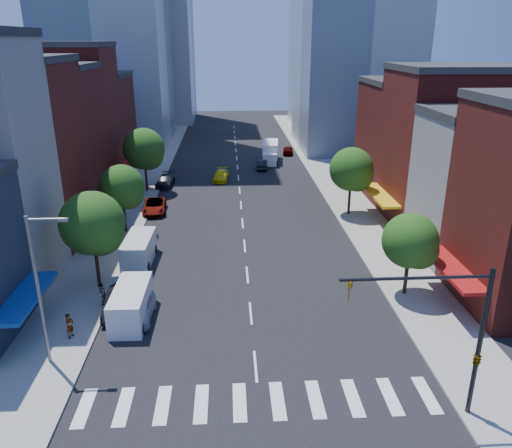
{
  "coord_description": "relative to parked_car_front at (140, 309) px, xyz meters",
  "views": [
    {
      "loc": [
        -1.34,
        -24.21,
        17.83
      ],
      "look_at": [
        0.61,
        10.27,
        5.0
      ],
      "focal_mm": 35.0,
      "sensor_mm": 36.0,
      "label": 1
    }
  ],
  "objects": [
    {
      "name": "ground",
      "position": [
        7.5,
        -5.75,
        -0.73
      ],
      "size": [
        220.0,
        220.0,
        0.0
      ],
      "primitive_type": "plane",
      "color": "black",
      "rests_on": "ground"
    },
    {
      "name": "sidewalk_left",
      "position": [
        -5.0,
        34.25,
        -0.65
      ],
      "size": [
        5.0,
        120.0,
        0.15
      ],
      "primitive_type": "cube",
      "color": "gray",
      "rests_on": "ground"
    },
    {
      "name": "sidewalk_right",
      "position": [
        20.0,
        34.25,
        -0.65
      ],
      "size": [
        5.0,
        120.0,
        0.15
      ],
      "primitive_type": "cube",
      "color": "gray",
      "rests_on": "ground"
    },
    {
      "name": "crosswalk",
      "position": [
        7.5,
        -8.75,
        -0.72
      ],
      "size": [
        19.0,
        3.0,
        0.01
      ],
      "primitive_type": "cube",
      "color": "silver",
      "rests_on": "ground"
    },
    {
      "name": "bldg_left_2",
      "position": [
        -13.5,
        14.75,
        7.27
      ],
      "size": [
        12.0,
        9.0,
        16.0
      ],
      "primitive_type": "cube",
      "color": "#5B1715",
      "rests_on": "ground"
    },
    {
      "name": "bldg_left_3",
      "position": [
        -13.5,
        23.25,
        6.77
      ],
      "size": [
        12.0,
        8.0,
        15.0
      ],
      "primitive_type": "cube",
      "color": "#531B14",
      "rests_on": "ground"
    },
    {
      "name": "bldg_left_4",
      "position": [
        -13.5,
        31.75,
        7.77
      ],
      "size": [
        12.0,
        9.0,
        17.0
      ],
      "primitive_type": "cube",
      "color": "#5B1715",
      "rests_on": "ground"
    },
    {
      "name": "bldg_left_5",
      "position": [
        -13.5,
        41.25,
        5.77
      ],
      "size": [
        12.0,
        10.0,
        13.0
      ],
      "primitive_type": "cube",
      "color": "#531B14",
      "rests_on": "ground"
    },
    {
      "name": "bldg_right_1",
      "position": [
        28.5,
        9.25,
        5.27
      ],
      "size": [
        12.0,
        8.0,
        12.0
      ],
      "primitive_type": "cube",
      "color": "beige",
      "rests_on": "ground"
    },
    {
      "name": "bldg_right_2",
      "position": [
        28.5,
        18.25,
        6.77
      ],
      "size": [
        12.0,
        10.0,
        15.0
      ],
      "primitive_type": "cube",
      "color": "#5B1715",
      "rests_on": "ground"
    },
    {
      "name": "bldg_right_3",
      "position": [
        28.5,
        28.25,
        5.77
      ],
      "size": [
        12.0,
        10.0,
        13.0
      ],
      "primitive_type": "cube",
      "color": "#531B14",
      "rests_on": "ground"
    },
    {
      "name": "traffic_signal",
      "position": [
        17.44,
        -10.25,
        3.43
      ],
      "size": [
        7.24,
        2.24,
        8.0
      ],
      "color": "black",
      "rests_on": "sidewalk_right"
    },
    {
      "name": "streetlight",
      "position": [
        -4.31,
        -4.75,
        4.55
      ],
      "size": [
        2.25,
        0.25,
        9.0
      ],
      "color": "slate",
      "rests_on": "sidewalk_left"
    },
    {
      "name": "tree_left_near",
      "position": [
        -3.85,
        5.17,
        4.14
      ],
      "size": [
        4.8,
        4.8,
        7.3
      ],
      "color": "black",
      "rests_on": "sidewalk_left"
    },
    {
      "name": "tree_left_mid",
      "position": [
        -3.85,
        16.17,
        3.8
      ],
      "size": [
        4.2,
        4.2,
        6.65
      ],
      "color": "black",
      "rests_on": "sidewalk_left"
    },
    {
      "name": "tree_left_far",
      "position": [
        -3.85,
        30.17,
        4.47
      ],
      "size": [
        5.0,
        5.0,
        7.75
      ],
      "color": "black",
      "rests_on": "sidewalk_left"
    },
    {
      "name": "tree_right_near",
      "position": [
        19.15,
        2.17,
        3.46
      ],
      "size": [
        4.0,
        4.0,
        6.2
      ],
      "color": "black",
      "rests_on": "sidewalk_right"
    },
    {
      "name": "tree_right_far",
      "position": [
        19.15,
        20.17,
        4.14
      ],
      "size": [
        4.6,
        4.6,
        7.2
      ],
      "color": "black",
      "rests_on": "sidewalk_right"
    },
    {
      "name": "parked_car_front",
      "position": [
        0.0,
        0.0,
        0.0
      ],
      "size": [
        1.83,
        4.32,
        1.46
      ],
      "primitive_type": "imported",
      "rotation": [
        0.0,
        0.0,
        -0.02
      ],
      "color": "silver",
      "rests_on": "ground"
    },
    {
      "name": "parked_car_second",
      "position": [
        -1.56,
        0.99,
        0.04
      ],
      "size": [
        1.67,
        4.67,
        1.53
      ],
      "primitive_type": "imported",
      "rotation": [
        0.0,
        0.0,
        -0.01
      ],
      "color": "black",
      "rests_on": "ground"
    },
    {
      "name": "parked_car_third",
      "position": [
        -2.0,
        22.27,
        -0.02
      ],
      "size": [
        2.69,
        5.25,
        1.42
      ],
      "primitive_type": "imported",
      "rotation": [
        0.0,
        0.0,
        0.07
      ],
      "color": "#999999",
      "rests_on": "ground"
    },
    {
      "name": "parked_car_rear",
      "position": [
        -2.0,
        32.69,
        -0.03
      ],
      "size": [
        2.33,
        4.97,
        1.4
      ],
      "primitive_type": "imported",
      "rotation": [
        0.0,
        0.0,
        -0.08
      ],
      "color": "black",
      "rests_on": "ground"
    },
    {
      "name": "cargo_van_near",
      "position": [
        -0.55,
        -0.18,
        0.41
      ],
      "size": [
        2.26,
        5.41,
        2.29
      ],
      "rotation": [
        0.0,
        0.0,
        -0.01
      ],
      "color": "silver",
      "rests_on": "ground"
    },
    {
      "name": "cargo_van_far",
      "position": [
        -1.53,
        9.09,
        0.4
      ],
      "size": [
        2.33,
        5.41,
        2.28
      ],
      "rotation": [
        0.0,
        0.0,
        -0.03
      ],
      "color": "silver",
      "rests_on": "ground"
    },
    {
      "name": "taxi",
      "position": [
        5.15,
        34.99,
        -0.05
      ],
      "size": [
        2.32,
        4.81,
        1.35
      ],
      "primitive_type": "imported",
      "rotation": [
        0.0,
        0.0,
        -0.09
      ],
      "color": "yellow",
      "rests_on": "ground"
    },
    {
      "name": "traffic_car_oncoming",
      "position": [
        11.02,
        40.98,
        -0.03
      ],
      "size": [
        1.75,
        4.32,
        1.39
      ],
      "primitive_type": "imported",
      "rotation": [
        0.0,
        0.0,
        3.08
      ],
      "color": "black",
      "rests_on": "ground"
    },
    {
      "name": "traffic_car_far",
      "position": [
        16.0,
        50.74,
        -0.06
      ],
      "size": [
        2.07,
        4.11,
        1.34
      ],
      "primitive_type": "imported",
      "rotation": [
        0.0,
        0.0,
        3.02
      ],
      "color": "#999999",
      "rests_on": "ground"
    },
    {
      "name": "box_truck",
      "position": [
        12.64,
        45.55,
        0.69
      ],
      "size": [
        2.92,
        7.61,
        2.99
      ],
      "rotation": [
        0.0,
        0.0,
        -0.1
      ],
      "color": "white",
      "rests_on": "ground"
    },
    {
      "name": "pedestrian_near",
      "position": [
        -3.99,
        -2.27,
        0.24
      ],
      "size": [
        0.59,
        0.7,
        1.64
      ],
      "primitive_type": "imported",
      "rotation": [
        0.0,
        0.0,
        1.19
      ],
      "color": "#999999",
      "rests_on": "sidewalk_left"
    },
    {
      "name": "pedestrian_far",
      "position": [
        -3.0,
        1.83,
        0.24
      ],
      "size": [
        0.76,
        0.9,
        1.63
      ],
      "primitive_type": "imported",
      "rotation": [
        0.0,
        0.0,
        -1.37
      ],
      "color": "#999999",
      "rests_on": "sidewalk_left"
    }
  ]
}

